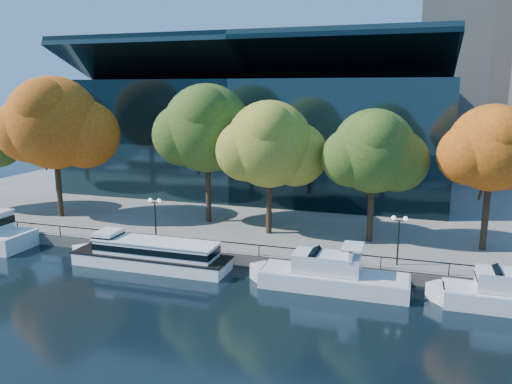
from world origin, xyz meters
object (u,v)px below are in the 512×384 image
(tree_4, at_px, (375,153))
(tour_boat, at_px, (147,253))
(tree_1, at_px, (55,125))
(tree_3, at_px, (271,146))
(lamp_2, at_px, (399,229))
(tree_2, at_px, (209,130))
(lamp_1, at_px, (155,210))
(cruiser_far, at_px, (509,294))
(cruiser_near, at_px, (327,275))
(tree_5, at_px, (494,150))

(tree_4, bearing_deg, tour_boat, -151.26)
(tree_1, height_order, tree_3, tree_1)
(lamp_2, bearing_deg, tour_boat, -169.13)
(tree_2, bearing_deg, tree_3, -18.20)
(tree_4, bearing_deg, lamp_2, -66.66)
(tree_2, height_order, tree_3, tree_2)
(tour_boat, relative_size, lamp_1, 3.72)
(cruiser_far, distance_m, lamp_1, 29.48)
(cruiser_far, bearing_deg, lamp_2, 151.81)
(tree_3, distance_m, lamp_1, 12.28)
(tree_3, height_order, tree_4, tree_3)
(tree_1, height_order, lamp_1, tree_1)
(tree_3, bearing_deg, lamp_1, -149.49)
(tour_boat, xyz_separation_m, cruiser_near, (15.37, -0.19, -0.11))
(cruiser_far, xyz_separation_m, lamp_1, (-29.06, 4.02, 2.89))
(lamp_1, bearing_deg, cruiser_near, -13.80)
(tree_1, xyz_separation_m, tree_5, (43.13, 1.18, -1.27))
(tree_4, distance_m, tree_5, 9.73)
(tour_boat, distance_m, cruiser_near, 15.37)
(tree_5, relative_size, lamp_1, 3.14)
(cruiser_far, height_order, tree_5, tree_5)
(tree_1, bearing_deg, tree_4, 1.29)
(tree_1, bearing_deg, tree_3, 1.12)
(tree_2, xyz_separation_m, tree_5, (26.63, -1.70, -0.90))
(cruiser_far, xyz_separation_m, tree_5, (-0.32, 10.29, 8.70))
(tree_1, bearing_deg, tree_2, 9.89)
(tree_5, height_order, lamp_2, tree_5)
(tree_4, bearing_deg, tree_2, 172.86)
(tree_2, bearing_deg, lamp_2, -22.28)
(tree_5, bearing_deg, tree_4, -177.50)
(tree_5, bearing_deg, tree_2, 176.35)
(tree_2, height_order, lamp_1, tree_2)
(tour_boat, relative_size, lamp_2, 3.72)
(tree_4, height_order, lamp_2, tree_4)
(tour_boat, bearing_deg, tree_2, 85.97)
(tour_boat, height_order, cruiser_far, cruiser_far)
(tree_1, distance_m, lamp_2, 36.99)
(cruiser_far, xyz_separation_m, tree_3, (-19.62, 9.58, 8.45))
(tour_boat, relative_size, tree_2, 1.04)
(tree_4, bearing_deg, lamp_1, -162.92)
(cruiser_near, height_order, cruiser_far, cruiser_near)
(tour_boat, height_order, tree_4, tree_4)
(lamp_1, bearing_deg, tour_boat, -72.01)
(tree_2, height_order, tree_5, tree_2)
(tree_3, xyz_separation_m, tree_4, (9.60, 0.29, -0.33))
(cruiser_far, bearing_deg, cruiser_near, -179.70)
(tree_1, bearing_deg, lamp_1, -19.49)
(tree_3, distance_m, lamp_2, 14.45)
(tree_3, relative_size, lamp_1, 3.19)
(tree_1, relative_size, lamp_2, 3.78)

